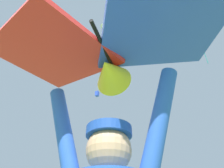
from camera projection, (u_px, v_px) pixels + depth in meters
name	position (u px, v px, depth m)	size (l,w,h in m)	color
held_stunt_kite	(106.00, 49.00, 1.35)	(1.72, 1.13, 0.40)	black
distant_kite_white_high_left	(104.00, 29.00, 20.13)	(1.04, 1.04, 1.76)	white
distant_kite_blue_overhead_distant	(97.00, 94.00, 37.33)	(0.76, 0.79, 0.93)	blue
distant_kite_white_far_center	(154.00, 147.00, 34.47)	(1.00, 1.25, 1.49)	white
distant_kite_teal_mid_right	(203.00, 48.00, 23.40)	(1.53, 1.57, 2.86)	#19B2AD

